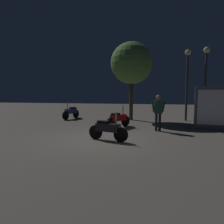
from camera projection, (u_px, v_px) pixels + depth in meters
The scene contains 9 objects.
ground_plane at pixel (98, 139), 8.77m from camera, with size 40.00×40.00×0.00m, color #605951.
motorcycle_black_foreground at pixel (108, 129), 8.55m from camera, with size 1.61×0.62×1.11m.
motorcycle_red_parked_left at pixel (118, 119), 11.36m from camera, with size 1.06×1.40×1.11m.
motorcycle_blue_parked_right at pixel (71, 112), 14.66m from camera, with size 0.61×1.61×1.11m.
person_rider_beside at pixel (158, 110), 10.40m from camera, with size 0.67×0.26×1.70m.
streetlamp_near at pixel (206, 74), 12.83m from camera, with size 0.36×0.36×4.35m.
streetlamp_far at pixel (187, 75), 13.59m from camera, with size 0.36×0.36×4.34m.
tree_left_bg at pixel (131, 63), 13.89m from camera, with size 2.61×2.61×4.87m.
kiosk_billboard at pixel (212, 108), 10.85m from camera, with size 1.66×0.78×2.10m.
Camera 1 is at (1.89, -8.41, 2.01)m, focal length 35.77 mm.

